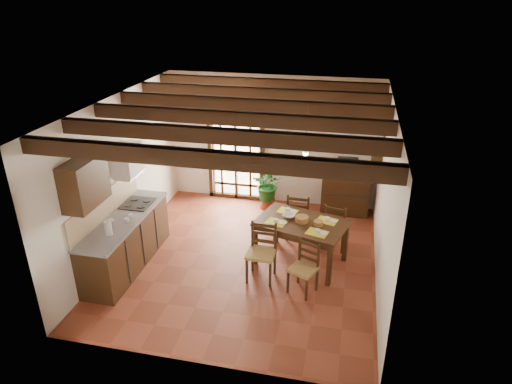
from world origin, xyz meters
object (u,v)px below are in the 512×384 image
(dining_table, at_px, (301,227))
(pendant_lamp, at_px, (306,148))
(chair_far_right, at_px, (335,233))
(chair_far_left, at_px, (298,224))
(sideboard, at_px, (345,195))
(potted_plant, at_px, (269,184))
(chair_near_right, at_px, (303,277))
(kitchen_counter, at_px, (126,241))
(chair_near_left, at_px, (261,262))
(crt_tv, at_px, (348,168))

(dining_table, height_order, pendant_lamp, pendant_lamp)
(chair_far_right, xyz_separation_m, pendant_lamp, (-0.56, -0.53, 1.79))
(chair_far_left, relative_size, sideboard, 0.98)
(sideboard, bearing_deg, potted_plant, -176.12)
(chair_far_right, bearing_deg, potted_plant, -29.53)
(chair_near_right, height_order, pendant_lamp, pendant_lamp)
(kitchen_counter, xyz_separation_m, chair_far_right, (3.47, 1.36, -0.19))
(kitchen_counter, xyz_separation_m, dining_table, (2.91, 0.73, 0.23))
(kitchen_counter, xyz_separation_m, chair_near_right, (3.06, -0.10, -0.21))
(potted_plant, relative_size, pendant_lamp, 2.22)
(dining_table, bearing_deg, pendant_lamp, 105.86)
(dining_table, height_order, chair_near_left, chair_near_left)
(chair_near_right, height_order, chair_far_left, chair_far_left)
(chair_near_right, distance_m, potted_plant, 3.02)
(dining_table, bearing_deg, chair_near_left, -116.27)
(chair_far_right, bearing_deg, crt_tv, -82.28)
(pendant_lamp, bearing_deg, kitchen_counter, -164.03)
(pendant_lamp, bearing_deg, crt_tv, 71.24)
(chair_far_right, distance_m, crt_tv, 1.64)
(chair_near_right, height_order, chair_far_right, chair_far_right)
(sideboard, bearing_deg, chair_far_right, -94.81)
(sideboard, xyz_separation_m, pendant_lamp, (-0.67, -1.99, 1.66))
(dining_table, relative_size, potted_plant, 0.89)
(chair_far_right, distance_m, potted_plant, 2.04)
(pendant_lamp, bearing_deg, chair_far_right, 43.08)
(dining_table, xyz_separation_m, chair_far_right, (0.56, 0.63, -0.41))
(kitchen_counter, bearing_deg, chair_near_left, 2.61)
(chair_near_left, height_order, sideboard, chair_near_left)
(chair_far_right, xyz_separation_m, sideboard, (0.11, 1.47, 0.13))
(chair_near_left, distance_m, crt_tv, 3.07)
(chair_near_right, xyz_separation_m, pendant_lamp, (-0.15, 0.93, 1.81))
(kitchen_counter, height_order, chair_near_right, kitchen_counter)
(sideboard, height_order, crt_tv, crt_tv)
(dining_table, distance_m, sideboard, 2.22)
(chair_far_right, distance_m, pendant_lamp, 1.95)
(kitchen_counter, height_order, crt_tv, kitchen_counter)
(potted_plant, bearing_deg, kitchen_counter, -125.91)
(chair_near_right, bearing_deg, chair_far_left, 124.14)
(chair_near_left, relative_size, pendant_lamp, 1.16)
(chair_near_left, distance_m, chair_far_right, 1.68)
(chair_near_left, height_order, pendant_lamp, pendant_lamp)
(dining_table, height_order, chair_near_right, chair_near_right)
(chair_near_right, bearing_deg, potted_plant, 135.46)
(chair_far_left, distance_m, crt_tv, 1.67)
(pendant_lamp, bearing_deg, chair_near_left, -127.94)
(sideboard, relative_size, crt_tv, 2.23)
(kitchen_counter, bearing_deg, sideboard, 38.27)
(kitchen_counter, relative_size, chair_near_right, 2.64)
(chair_far_left, distance_m, pendant_lamp, 1.93)
(crt_tv, bearing_deg, sideboard, 86.67)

